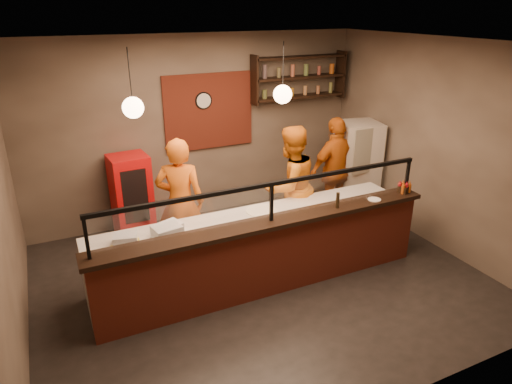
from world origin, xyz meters
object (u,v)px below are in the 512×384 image
fridge (356,168)px  pepper_mill (338,200)px  red_cooler (132,196)px  cook_left (180,202)px  wall_clock (203,101)px  cook_mid (290,187)px  condiment_caddy (404,189)px  cook_right (335,170)px  pizza_dough (262,211)px

fridge → pepper_mill: size_ratio=7.74×
red_cooler → cook_left: bearing=-71.7°
wall_clock → cook_mid: (0.79, -1.67, -1.13)m
wall_clock → pepper_mill: bearing=-72.4°
cook_left → fridge: cook_left is taller
cook_mid → pepper_mill: 1.15m
condiment_caddy → pepper_mill: bearing=-177.9°
fridge → condiment_caddy: (-0.40, -1.65, 0.26)m
cook_left → cook_mid: bearing=-161.5°
fridge → red_cooler: (-3.92, 0.79, -0.15)m
cook_mid → cook_right: (1.16, 0.43, -0.04)m
cook_left → pizza_dough: (0.99, -0.66, -0.06)m
wall_clock → pizza_dough: (0.07, -2.14, -1.19)m
cook_left → red_cooler: 1.30m
pizza_dough → pepper_mill: 1.09m
cook_mid → wall_clock: bearing=-76.8°
cook_mid → cook_right: size_ratio=1.04×
fridge → condiment_caddy: 1.72m
cook_left → pizza_dough: size_ratio=4.18×
pizza_dough → pepper_mill: size_ratio=2.10×
cook_mid → pepper_mill: bearing=82.3°
cook_right → pepper_mill: cook_right is taller
cook_left → red_cooler: bearing=-42.6°
wall_clock → red_cooler: size_ratio=0.21×
cook_mid → condiment_caddy: size_ratio=11.28×
red_cooler → pepper_mill: red_cooler is taller
wall_clock → cook_mid: size_ratio=0.15×
wall_clock → cook_left: wall_clock is taller
condiment_caddy → pepper_mill: (-1.21, -0.05, 0.06)m
wall_clock → condiment_caddy: bearing=-52.7°
wall_clock → cook_mid: 2.16m
cook_left → condiment_caddy: bearing=-178.2°
cook_right → pizza_dough: size_ratio=4.08×
cook_mid → pepper_mill: (0.09, -1.13, 0.20)m
pizza_dough → condiment_caddy: size_ratio=2.67×
red_cooler → pizza_dough: 2.36m
red_cooler → pepper_mill: bearing=-51.7°
fridge → pepper_mill: 2.36m
cook_left → cook_mid: (1.72, -0.18, 0.01)m
pepper_mill → wall_clock: bearing=107.6°
condiment_caddy → pepper_mill: pepper_mill is taller
wall_clock → pepper_mill: (0.89, -2.80, -0.93)m
cook_left → condiment_caddy: cook_left is taller
pizza_dough → condiment_caddy: bearing=-16.9°
wall_clock → pepper_mill: size_ratio=1.37×
cook_mid → red_cooler: bearing=-43.9°
wall_clock → pizza_dough: bearing=-88.2°
condiment_caddy → red_cooler: bearing=145.2°
wall_clock → condiment_caddy: size_ratio=1.74×
fridge → pepper_mill: (-1.61, -1.70, 0.32)m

